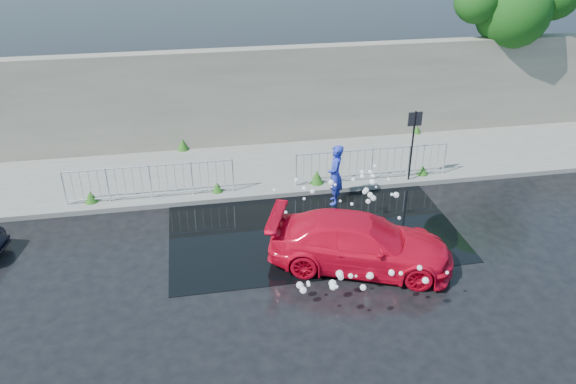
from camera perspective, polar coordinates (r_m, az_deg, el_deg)
name	(u,v)px	position (r m, az deg, el deg)	size (l,w,h in m)	color
ground	(301,248)	(15.11, 1.38, -5.73)	(90.00, 90.00, 0.00)	black
pavement	(272,167)	(19.37, -1.59, 2.55)	(30.00, 4.00, 0.15)	slate
curb	(282,194)	(17.61, -0.58, -0.18)	(30.00, 0.25, 0.16)	slate
retaining_wall	(262,96)	(20.72, -2.62, 9.69)	(30.00, 0.60, 3.50)	#686658
puddle	(312,227)	(16.03, 2.42, -3.58)	(8.00, 5.00, 0.01)	black
sign_post	(413,135)	(18.11, 12.61, 5.69)	(0.45, 0.06, 2.50)	black
tree	(518,5)	(23.51, 22.31, 17.13)	(4.88, 2.83, 6.23)	#332114
railing_left	(150,181)	(17.48, -13.83, 1.14)	(5.05, 0.05, 1.10)	silver
railing_right	(372,163)	(18.30, 8.53, 2.93)	(5.05, 0.05, 1.10)	silver
weeds	(265,167)	(18.79, -2.34, 2.59)	(12.17, 3.93, 0.45)	#265516
water_spray	(354,227)	(14.78, 6.68, -3.58)	(3.63, 5.57, 1.04)	white
red_car	(360,243)	(14.22, 7.37, -5.15)	(1.87, 4.60, 1.33)	red
person	(335,175)	(16.90, 4.83, 1.75)	(0.69, 0.45, 1.89)	#2330B2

